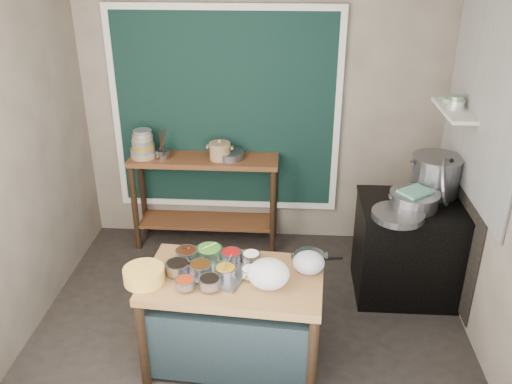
# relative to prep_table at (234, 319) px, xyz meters

# --- Properties ---
(floor) EXTENTS (3.50, 3.00, 0.02)m
(floor) POSITION_rel_prep_table_xyz_m (0.09, 0.42, -0.39)
(floor) COLOR black
(floor) RESTS_ON ground
(back_wall) EXTENTS (3.50, 0.02, 2.80)m
(back_wall) POSITION_rel_prep_table_xyz_m (0.09, 1.93, 1.02)
(back_wall) COLOR gray
(back_wall) RESTS_ON floor
(left_wall) EXTENTS (0.02, 3.00, 2.80)m
(left_wall) POSITION_rel_prep_table_xyz_m (-1.67, 0.42, 1.02)
(left_wall) COLOR gray
(left_wall) RESTS_ON floor
(right_wall) EXTENTS (0.02, 3.00, 2.80)m
(right_wall) POSITION_rel_prep_table_xyz_m (1.85, 0.42, 1.02)
(right_wall) COLOR gray
(right_wall) RESTS_ON floor
(curtain_panel) EXTENTS (2.10, 0.02, 1.90)m
(curtain_panel) POSITION_rel_prep_table_xyz_m (-0.26, 1.89, 0.98)
(curtain_panel) COLOR black
(curtain_panel) RESTS_ON back_wall
(curtain_frame) EXTENTS (2.22, 0.03, 2.02)m
(curtain_frame) POSITION_rel_prep_table_xyz_m (-0.26, 1.88, 0.98)
(curtain_frame) COLOR beige
(curtain_frame) RESTS_ON back_wall
(tile_panel) EXTENTS (0.02, 1.70, 1.70)m
(tile_panel) POSITION_rel_prep_table_xyz_m (1.82, 0.97, 1.48)
(tile_panel) COLOR #B2B2AA
(tile_panel) RESTS_ON right_wall
(soot_patch) EXTENTS (0.01, 1.30, 1.30)m
(soot_patch) POSITION_rel_prep_table_xyz_m (1.83, 1.07, 0.32)
(soot_patch) COLOR black
(soot_patch) RESTS_ON right_wall
(wall_shelf) EXTENTS (0.22, 0.70, 0.03)m
(wall_shelf) POSITION_rel_prep_table_xyz_m (1.72, 1.27, 1.23)
(wall_shelf) COLOR beige
(wall_shelf) RESTS_ON right_wall
(prep_table) EXTENTS (1.30, 0.81, 0.75)m
(prep_table) POSITION_rel_prep_table_xyz_m (0.00, 0.00, 0.00)
(prep_table) COLOR olive
(prep_table) RESTS_ON floor
(back_counter) EXTENTS (1.45, 0.40, 0.95)m
(back_counter) POSITION_rel_prep_table_xyz_m (-0.46, 1.70, 0.10)
(back_counter) COLOR brown
(back_counter) RESTS_ON floor
(stove_block) EXTENTS (0.90, 0.68, 0.85)m
(stove_block) POSITION_rel_prep_table_xyz_m (1.44, 0.97, 0.05)
(stove_block) COLOR black
(stove_block) RESTS_ON floor
(stove_top) EXTENTS (0.92, 0.69, 0.03)m
(stove_top) POSITION_rel_prep_table_xyz_m (1.44, 0.97, 0.49)
(stove_top) COLOR black
(stove_top) RESTS_ON stove_block
(condiment_tray) EXTENTS (0.58, 0.49, 0.02)m
(condiment_tray) POSITION_rel_prep_table_xyz_m (-0.15, 0.04, 0.39)
(condiment_tray) COLOR gray
(condiment_tray) RESTS_ON prep_table
(condiment_bowls) EXTENTS (0.66, 0.54, 0.08)m
(condiment_bowls) POSITION_rel_prep_table_xyz_m (-0.18, 0.06, 0.43)
(condiment_bowls) COLOR gray
(condiment_bowls) RESTS_ON condiment_tray
(yellow_basin) EXTENTS (0.37, 0.37, 0.11)m
(yellow_basin) POSITION_rel_prep_table_xyz_m (-0.60, -0.10, 0.43)
(yellow_basin) COLOR #EEBB47
(yellow_basin) RESTS_ON prep_table
(saucepan) EXTENTS (0.25, 0.25, 0.12)m
(saucepan) POSITION_rel_prep_table_xyz_m (0.53, 0.13, 0.44)
(saucepan) COLOR gray
(saucepan) RESTS_ON prep_table
(plastic_bag_a) EXTENTS (0.35, 0.33, 0.21)m
(plastic_bag_a) POSITION_rel_prep_table_xyz_m (0.25, -0.11, 0.48)
(plastic_bag_a) COLOR white
(plastic_bag_a) RESTS_ON prep_table
(plastic_bag_b) EXTENTS (0.27, 0.24, 0.17)m
(plastic_bag_b) POSITION_rel_prep_table_xyz_m (0.53, 0.08, 0.46)
(plastic_bag_b) COLOR white
(plastic_bag_b) RESTS_ON prep_table
(bowl_stack) EXTENTS (0.25, 0.25, 0.28)m
(bowl_stack) POSITION_rel_prep_table_xyz_m (-1.05, 1.67, 0.70)
(bowl_stack) COLOR tan
(bowl_stack) RESTS_ON back_counter
(utensil_cup) EXTENTS (0.19, 0.19, 0.09)m
(utensil_cup) POSITION_rel_prep_table_xyz_m (-0.85, 1.67, 0.62)
(utensil_cup) COLOR gray
(utensil_cup) RESTS_ON back_counter
(ceramic_crock) EXTENTS (0.24, 0.24, 0.15)m
(ceramic_crock) POSITION_rel_prep_table_xyz_m (-0.30, 1.67, 0.65)
(ceramic_crock) COLOR #947951
(ceramic_crock) RESTS_ON back_counter
(wide_bowl) EXTENTS (0.33, 0.33, 0.07)m
(wide_bowl) POSITION_rel_prep_table_xyz_m (-0.20, 1.70, 0.61)
(wide_bowl) COLOR gray
(wide_bowl) RESTS_ON back_counter
(stock_pot) EXTENTS (0.48, 0.48, 0.34)m
(stock_pot) POSITION_rel_prep_table_xyz_m (1.62, 1.18, 0.67)
(stock_pot) COLOR gray
(stock_pot) RESTS_ON stove_top
(pot_lid) EXTENTS (0.23, 0.42, 0.40)m
(pot_lid) POSITION_rel_prep_table_xyz_m (1.65, 0.99, 0.70)
(pot_lid) COLOR gray
(pot_lid) RESTS_ON stove_top
(steamer) EXTENTS (0.49, 0.49, 0.13)m
(steamer) POSITION_rel_prep_table_xyz_m (1.40, 0.90, 0.57)
(steamer) COLOR gray
(steamer) RESTS_ON stove_top
(green_cloth) EXTENTS (0.31, 0.30, 0.02)m
(green_cloth) POSITION_rel_prep_table_xyz_m (1.40, 0.90, 0.65)
(green_cloth) COLOR #559178
(green_cloth) RESTS_ON steamer
(shallow_pan) EXTENTS (0.53, 0.53, 0.05)m
(shallow_pan) POSITION_rel_prep_table_xyz_m (1.24, 0.70, 0.53)
(shallow_pan) COLOR gray
(shallow_pan) RESTS_ON stove_top
(shelf_bowl_stack) EXTENTS (0.14, 0.14, 0.11)m
(shelf_bowl_stack) POSITION_rel_prep_table_xyz_m (1.72, 1.26, 1.29)
(shelf_bowl_stack) COLOR silver
(shelf_bowl_stack) RESTS_ON wall_shelf
(shelf_bowl_green) EXTENTS (0.16, 0.16, 0.05)m
(shelf_bowl_green) POSITION_rel_prep_table_xyz_m (1.72, 1.42, 1.26)
(shelf_bowl_green) COLOR gray
(shelf_bowl_green) RESTS_ON wall_shelf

